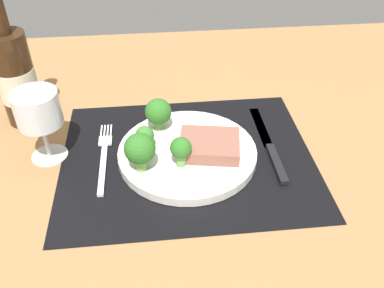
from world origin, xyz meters
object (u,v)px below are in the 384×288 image
at_px(plate, 187,153).
at_px(wine_glass, 38,113).
at_px(fork, 104,156).
at_px(wine_bottle, 16,76).
at_px(steak, 209,145).
at_px(knife, 270,148).

xyz_separation_m(plate, wine_glass, (-0.24, 0.03, 0.08)).
relative_size(fork, wine_bottle, 0.69).
relative_size(steak, wine_glass, 0.79).
bearing_deg(plate, wine_glass, 172.46).
height_order(knife, wine_glass, wine_glass).
bearing_deg(wine_bottle, wine_glass, -63.09).
distance_m(steak, wine_bottle, 0.38).
height_order(fork, wine_bottle, wine_bottle).
bearing_deg(plate, fork, 174.48).
xyz_separation_m(wine_bottle, wine_glass, (0.06, -0.12, -0.01)).
bearing_deg(wine_bottle, knife, -18.00).
distance_m(plate, wine_bottle, 0.35).
xyz_separation_m(steak, wine_glass, (-0.28, 0.04, 0.06)).
height_order(plate, wine_glass, wine_glass).
relative_size(plate, knife, 1.06).
relative_size(fork, wine_glass, 1.48).
xyz_separation_m(steak, wine_bottle, (-0.34, 0.16, 0.07)).
bearing_deg(steak, knife, 5.76).
distance_m(plate, knife, 0.15).
bearing_deg(wine_bottle, steak, -24.98).
height_order(fork, knife, knife).
height_order(plate, wine_bottle, wine_bottle).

